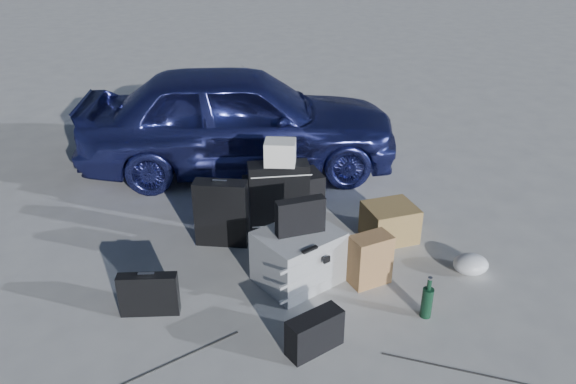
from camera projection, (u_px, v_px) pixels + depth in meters
The scene contains 16 objects.
ground at pixel (312, 297), 4.45m from camera, with size 60.00×60.00×0.00m, color #AEADA9.
car at pixel (240, 119), 6.43m from camera, with size 1.44×3.59×1.22m, color #33398E.
pelican_case at pixel (298, 257), 4.56m from camera, with size 0.62×0.51×0.45m, color #AFB1B5.
laptop_bag at pixel (300, 216), 4.40m from camera, with size 0.39×0.10×0.29m, color black.
briefcase at pixel (149, 294), 4.20m from camera, with size 0.44×0.10×0.34m, color black.
suitcase_left at pixel (222, 213), 5.05m from camera, with size 0.47×0.17×0.62m, color black.
suitcase_right at pixel (279, 196), 5.28m from camera, with size 0.56×0.20×0.67m, color black.
white_carton at pixel (280, 152), 5.08m from camera, with size 0.28×0.22×0.22m, color white.
duffel_bag at pixel (284, 194), 5.65m from camera, with size 0.77×0.33×0.39m, color black.
flat_box_white at pixel (283, 173), 5.56m from camera, with size 0.36×0.27×0.06m, color white.
flat_box_black at pixel (284, 168), 5.52m from camera, with size 0.31×0.22×0.07m, color black.
kraft_bag at pixel (370, 260), 4.54m from camera, with size 0.32×0.19×0.43m, color #A87949.
cardboard_box at pixel (390, 222), 5.18m from camera, with size 0.45×0.39×0.33m, color olive.
plastic_bag at pixel (471, 264), 4.72m from camera, with size 0.30×0.25×0.16m, color silver.
messenger_bag at pixel (315, 333), 3.87m from camera, with size 0.41×0.15×0.29m, color black.
green_bottle at pixel (428, 298), 4.17m from camera, with size 0.09×0.09×0.34m, color black.
Camera 1 is at (-1.26, -3.38, 2.75)m, focal length 35.00 mm.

